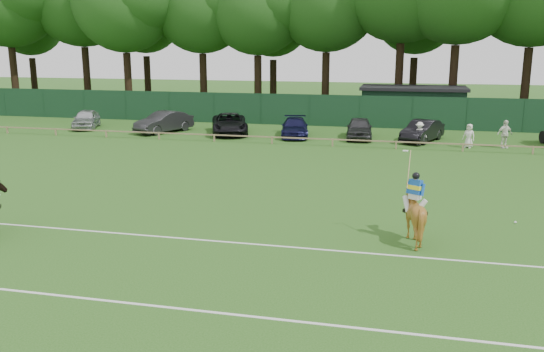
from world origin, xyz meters
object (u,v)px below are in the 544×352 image
(spectator_left, at_px, (419,133))
(spectator_mid, at_px, (505,134))
(sedan_silver, at_px, (86,119))
(hatch_grey, at_px, (359,128))
(polo_ball, at_px, (515,222))
(suv_black, at_px, (230,124))
(spectator_right, at_px, (469,136))
(utility_shed, at_px, (413,105))
(estate_black, at_px, (422,131))
(horse_chestnut, at_px, (414,215))
(sedan_navy, at_px, (295,127))
(sedan_grey, at_px, (164,122))

(spectator_left, height_order, spectator_mid, spectator_mid)
(sedan_silver, xyz_separation_m, hatch_grey, (21.07, -0.18, 0.00))
(hatch_grey, xyz_separation_m, polo_ball, (7.22, -18.07, -0.68))
(suv_black, xyz_separation_m, spectator_right, (16.41, -1.95, 0.02))
(spectator_right, xyz_separation_m, polo_ball, (0.18, -16.05, -0.72))
(spectator_mid, height_order, utility_shed, utility_shed)
(suv_black, distance_m, polo_ball, 24.49)
(estate_black, height_order, utility_shed, utility_shed)
(sedan_silver, height_order, hatch_grey, hatch_grey)
(sedan_silver, distance_m, utility_shed, 26.06)
(suv_black, height_order, spectator_left, same)
(horse_chestnut, bearing_deg, spectator_left, -61.89)
(spectator_right, xyz_separation_m, utility_shed, (-3.45, 10.58, 0.77))
(suv_black, distance_m, estate_black, 13.59)
(polo_ball, bearing_deg, sedan_navy, 123.28)
(suv_black, bearing_deg, spectator_mid, -23.86)
(sedan_grey, bearing_deg, horse_chestnut, -24.30)
(hatch_grey, distance_m, spectator_right, 7.33)
(sedan_grey, xyz_separation_m, polo_ball, (21.58, -17.67, -0.73))
(sedan_navy, height_order, hatch_grey, hatch_grey)
(horse_chestnut, height_order, spectator_left, horse_chestnut)
(suv_black, bearing_deg, sedan_navy, -20.35)
(utility_shed, bearing_deg, horse_chestnut, -90.15)
(horse_chestnut, bearing_deg, sedan_silver, -11.03)
(hatch_grey, distance_m, spectator_left, 4.31)
(sedan_navy, height_order, estate_black, estate_black)
(horse_chestnut, relative_size, suv_black, 0.34)
(horse_chestnut, relative_size, hatch_grey, 0.43)
(spectator_mid, xyz_separation_m, utility_shed, (-5.62, 10.21, 0.64))
(horse_chestnut, relative_size, sedan_silver, 0.43)
(sedan_silver, distance_m, spectator_mid, 30.34)
(sedan_grey, bearing_deg, utility_shed, 51.20)
(sedan_silver, distance_m, sedan_navy, 16.57)
(sedan_grey, bearing_deg, hatch_grey, 26.25)
(spectator_right, bearing_deg, utility_shed, 134.68)
(hatch_grey, xyz_separation_m, utility_shed, (3.59, 8.56, 0.81))
(suv_black, height_order, sedan_navy, suv_black)
(sedan_grey, height_order, suv_black, sedan_grey)
(spectator_left, bearing_deg, sedan_silver, 179.86)
(sedan_grey, relative_size, sedan_navy, 1.03)
(suv_black, relative_size, estate_black, 1.23)
(suv_black, height_order, estate_black, suv_black)
(suv_black, xyz_separation_m, utility_shed, (12.96, 8.64, 0.79))
(horse_chestnut, distance_m, sedan_navy, 22.23)
(horse_chestnut, relative_size, estate_black, 0.43)
(sedan_silver, bearing_deg, hatch_grey, -21.20)
(sedan_navy, xyz_separation_m, polo_ball, (11.74, -17.88, -0.61))
(estate_black, distance_m, utility_shed, 8.85)
(sedan_grey, height_order, hatch_grey, sedan_grey)
(sedan_silver, bearing_deg, utility_shed, -1.94)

